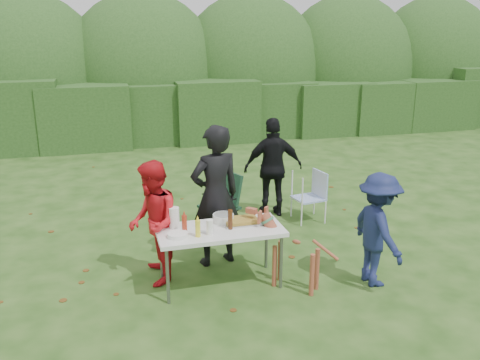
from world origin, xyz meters
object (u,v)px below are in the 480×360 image
object	(u,v)px
child	(378,230)
ketchup_bottle	(184,224)
mustard_bottle	(198,228)
dog	(296,253)
lawn_chair	(309,196)
person_cook	(215,196)
person_black_puffy	(273,168)
person_red_jacket	(153,223)
camping_chair	(219,204)
folding_table	(220,233)
beer_bottle	(230,219)
paper_towel_roll	(174,218)

from	to	relation	value
child	ketchup_bottle	distance (m)	2.32
mustard_bottle	dog	bearing A→B (deg)	-7.64
child	lawn_chair	size ratio (longest dim) A/B	1.73
child	person_cook	bearing A→B (deg)	56.39
person_black_puffy	dog	world-z (taller)	person_black_puffy
person_black_puffy	person_red_jacket	bearing A→B (deg)	45.69
mustard_bottle	ketchup_bottle	distance (m)	0.19
mustard_bottle	person_red_jacket	bearing A→B (deg)	133.15
lawn_chair	camping_chair	bearing A→B (deg)	-5.34
person_black_puffy	lawn_chair	bearing A→B (deg)	147.99
folding_table	person_red_jacket	size ratio (longest dim) A/B	0.98
person_cook	mustard_bottle	xyz separation A→B (m)	(-0.38, -0.78, -0.10)
folding_table	person_red_jacket	bearing A→B (deg)	156.88
person_black_puffy	dog	size ratio (longest dim) A/B	1.71
person_black_puffy	camping_chair	world-z (taller)	person_black_puffy
lawn_chair	beer_bottle	bearing A→B (deg)	35.76
lawn_chair	paper_towel_roll	xyz separation A→B (m)	(-2.39, -1.55, 0.46)
person_black_puffy	folding_table	bearing A→B (deg)	62.52
ketchup_bottle	person_cook	bearing A→B (deg)	50.92
folding_table	ketchup_bottle	bearing A→B (deg)	-176.97
person_black_puffy	paper_towel_roll	distance (m)	2.72
lawn_chair	folding_table	bearing A→B (deg)	33.23
ketchup_bottle	person_red_jacket	bearing A→B (deg)	133.41
lawn_chair	person_black_puffy	bearing A→B (deg)	-47.41
person_cook	person_black_puffy	distance (m)	1.98
mustard_bottle	ketchup_bottle	size ratio (longest dim) A/B	0.91
child	mustard_bottle	xyz separation A→B (m)	(-2.14, 0.30, 0.13)
person_black_puffy	beer_bottle	xyz separation A→B (m)	(-1.28, -2.13, 0.04)
person_red_jacket	ketchup_bottle	world-z (taller)	person_red_jacket
person_cook	lawn_chair	world-z (taller)	person_cook
dog	paper_towel_roll	size ratio (longest dim) A/B	3.70
person_cook	paper_towel_roll	bearing A→B (deg)	23.42
lawn_chair	ketchup_bottle	size ratio (longest dim) A/B	3.71
person_red_jacket	lawn_chair	xyz separation A→B (m)	(2.63, 1.39, -0.36)
folding_table	person_black_puffy	xyz separation A→B (m)	(1.39, 2.09, 0.14)
beer_bottle	lawn_chair	bearing A→B (deg)	44.92
dog	lawn_chair	size ratio (longest dim) A/B	1.18
person_red_jacket	mustard_bottle	bearing A→B (deg)	45.59
person_cook	child	world-z (taller)	person_cook
child	camping_chair	xyz separation A→B (m)	(-1.47, 2.08, -0.24)
camping_chair	ketchup_bottle	size ratio (longest dim) A/B	4.20
person_cook	dog	bearing A→B (deg)	116.17
person_cook	lawn_chair	distance (m)	2.17
ketchup_bottle	paper_towel_roll	size ratio (longest dim) A/B	0.85
child	mustard_bottle	size ratio (longest dim) A/B	7.05
mustard_bottle	paper_towel_roll	xyz separation A→B (m)	(-0.22, 0.32, 0.03)
mustard_bottle	ketchup_bottle	world-z (taller)	ketchup_bottle
folding_table	mustard_bottle	bearing A→B (deg)	-151.13
dog	beer_bottle	xyz separation A→B (m)	(-0.74, 0.28, 0.40)
dog	ketchup_bottle	world-z (taller)	ketchup_bottle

